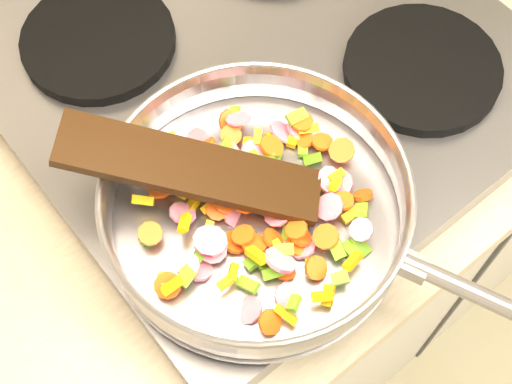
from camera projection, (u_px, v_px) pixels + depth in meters
base_cabinet at (511, 46)px, 1.53m from camera, size 3.00×0.65×0.86m
cooktop at (258, 68)px, 0.89m from camera, size 0.60×0.60×0.04m
grate_fl at (239, 198)px, 0.77m from camera, size 0.19×0.19×0.02m
grate_fr at (422, 68)px, 0.85m from camera, size 0.19×0.19×0.02m
grate_bl at (98, 40)px, 0.87m from camera, size 0.19×0.19×0.02m
saute_pan at (258, 203)px, 0.72m from camera, size 0.36×0.50×0.06m
vegetable_heap at (257, 203)px, 0.74m from camera, size 0.27×0.26×0.05m
wooden_spatula at (192, 169)px, 0.71m from camera, size 0.23×0.23×0.08m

